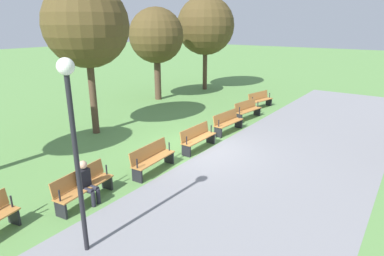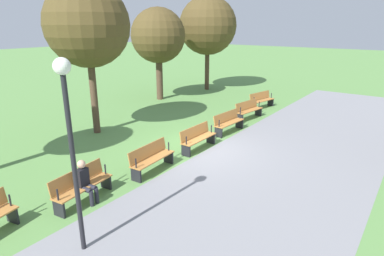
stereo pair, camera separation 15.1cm
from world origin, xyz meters
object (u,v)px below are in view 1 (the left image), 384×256
(bench_1, at_px, (247,109))
(bench_5, at_px, (83,186))
(bench_2, at_px, (228,122))
(person_seated, at_px, (87,181))
(tree_0, at_px, (205,26))
(tree_1, at_px, (156,36))
(tree_3, at_px, (86,25))
(bench_3, at_px, (198,137))
(bench_0, at_px, (260,100))
(bench_4, at_px, (152,158))
(lamp_post, at_px, (72,124))

(bench_1, xyz_separation_m, bench_5, (9.89, 0.00, 0.00))
(bench_2, distance_m, person_seated, 7.40)
(tree_0, relative_size, tree_1, 1.16)
(bench_5, distance_m, tree_3, 7.21)
(tree_3, bearing_deg, tree_1, -161.98)
(bench_5, bearing_deg, tree_3, -139.66)
(bench_3, bearing_deg, tree_0, -148.29)
(bench_2, height_order, tree_1, tree_1)
(person_seated, distance_m, tree_3, 7.19)
(bench_0, distance_m, tree_1, 7.27)
(bench_2, xyz_separation_m, person_seated, (7.39, -0.11, 0.16))
(bench_4, bearing_deg, person_seated, -6.27)
(bench_1, height_order, lamp_post, lamp_post)
(bench_4, bearing_deg, bench_0, 179.99)
(bench_0, height_order, tree_3, tree_3)
(person_seated, xyz_separation_m, tree_0, (-15.15, -6.13, 3.82))
(tree_0, bearing_deg, bench_4, 26.15)
(bench_5, xyz_separation_m, lamp_post, (1.21, 1.67, 2.32))
(bench_4, height_order, tree_1, tree_1)
(lamp_post, bearing_deg, bench_0, -171.28)
(bench_3, distance_m, tree_1, 9.63)
(bench_4, height_order, person_seated, person_seated)
(bench_0, xyz_separation_m, tree_3, (8.34, -4.02, 4.05))
(tree_0, xyz_separation_m, tree_3, (11.18, 1.56, 0.06))
(bench_3, bearing_deg, bench_1, -176.21)
(tree_0, height_order, tree_1, tree_0)
(bench_2, bearing_deg, tree_3, -49.97)
(bench_4, height_order, tree_0, tree_0)
(bench_3, xyz_separation_m, tree_3, (0.95, -4.76, 4.05))
(bench_4, xyz_separation_m, lamp_post, (3.68, 1.42, 2.32))
(bench_5, bearing_deg, lamp_post, 46.43)
(bench_2, relative_size, tree_1, 0.32)
(bench_0, height_order, bench_1, same)
(tree_1, bearing_deg, tree_3, 18.02)
(bench_0, bearing_deg, bench_5, 13.29)
(bench_1, bearing_deg, bench_3, 11.38)
(bench_1, bearing_deg, tree_1, -89.27)
(bench_1, height_order, bench_3, same)
(bench_0, bearing_deg, person_seated, 13.95)
(person_seated, bearing_deg, bench_1, 173.21)
(bench_1, relative_size, tree_3, 0.29)
(bench_0, xyz_separation_m, bench_5, (12.34, 0.41, 0.00))
(bench_2, bearing_deg, lamp_post, 13.16)
(tree_0, bearing_deg, bench_0, 63.06)
(bench_2, bearing_deg, tree_1, -111.67)
(bench_4, height_order, tree_3, tree_3)
(bench_1, bearing_deg, bench_5, 7.60)
(tree_0, relative_size, tree_3, 1.04)
(tree_3, bearing_deg, lamp_post, 49.50)
(bench_0, bearing_deg, bench_1, 20.86)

